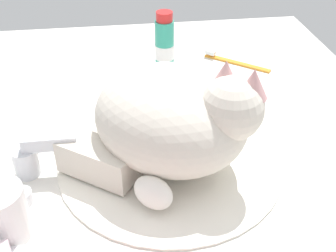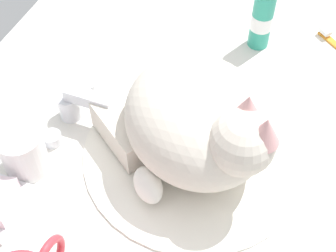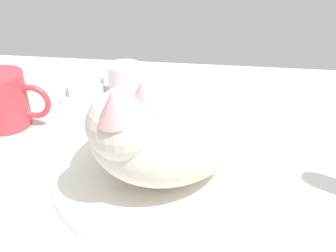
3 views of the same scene
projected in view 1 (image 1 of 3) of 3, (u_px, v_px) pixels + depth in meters
ground_plane at (170, 168)px, 63.54cm from camera, size 110.00×82.50×3.00cm
sink_basin at (170, 159)px, 62.44cm from camera, size 33.23×33.23×0.80cm
faucet at (33, 158)px, 58.93cm from camera, size 14.36×9.37×6.37cm
cat at (174, 119)px, 57.45cm from camera, size 29.52×31.32×16.51cm
rinse_cup at (1, 214)px, 49.33cm from camera, size 6.39×6.39×7.05cm
toothpaste_bottle at (165, 47)px, 81.52cm from camera, size 3.80×3.80×13.10cm
toothbrush at (233, 61)px, 88.91cm from camera, size 10.41×12.35×1.60cm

